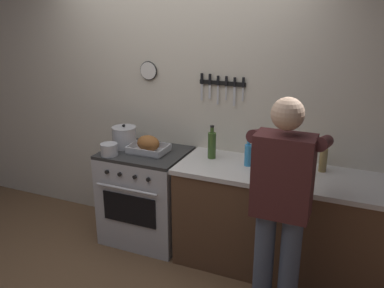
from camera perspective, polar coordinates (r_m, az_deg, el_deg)
The scene contains 13 objects.
wall_back at distance 3.97m, azimuth -1.34°, elevation 5.65°, with size 6.00×0.13×2.60m.
counter_block at distance 3.63m, azimuth 14.06°, elevation -10.67°, with size 2.03×0.65×0.90m.
stove at distance 4.05m, azimuth -6.25°, elevation -6.99°, with size 0.76×0.67×0.90m.
person_cook at distance 2.87m, azimuth 12.17°, elevation -7.59°, with size 0.51×0.63×1.66m.
roasting_pan at distance 3.83m, azimuth -5.99°, elevation -0.15°, with size 0.35×0.26×0.16m.
stock_pot at distance 3.98m, azimuth -9.24°, elevation 0.94°, with size 0.23×0.23×0.23m.
saucepan at distance 3.81m, azimuth -11.27°, elevation -0.74°, with size 0.15×0.15×0.11m.
cutting_board at distance 3.41m, azimuth 13.12°, elevation -4.05°, with size 0.36×0.24×0.02m, color tan.
bottle_vinegar at distance 3.53m, azimuth 17.52°, elevation -2.00°, with size 0.06×0.06×0.25m.
bottle_cooking_oil at distance 3.48m, azimuth 14.20°, elevation -1.88°, with size 0.07×0.07×0.26m.
bottle_olive_oil at distance 3.65m, azimuth 2.74°, elevation -0.08°, with size 0.07×0.07×0.30m.
bottle_dish_soap at distance 3.52m, azimuth 7.71°, elevation -1.43°, with size 0.06×0.06×0.24m.
bottle_soy_sauce at distance 3.70m, azimuth 9.00°, elevation -0.58°, with size 0.06×0.06×0.22m.
Camera 1 is at (1.61, -2.16, 2.21)m, focal length 38.98 mm.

